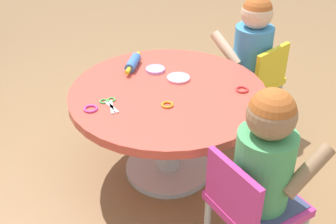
{
  "coord_description": "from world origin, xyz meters",
  "views": [
    {
      "loc": [
        -1.69,
        -0.03,
        1.44
      ],
      "look_at": [
        0.0,
        0.0,
        0.36
      ],
      "focal_mm": 44.7,
      "sensor_mm": 36.0,
      "label": 1
    }
  ],
  "objects": [
    {
      "name": "child_chair_right",
      "position": [
        0.42,
        -0.48,
        0.31
      ],
      "size": [
        0.42,
        0.42,
        0.54
      ],
      "color": "#B7B7BC",
      "rests_on": "ground"
    },
    {
      "name": "cookie_cutter_1",
      "position": [
        -0.18,
        0.33,
        0.49
      ],
      "size": [
        0.06,
        0.06,
        0.01
      ],
      "primitive_type": "torus",
      "color": "#D83FA5",
      "rests_on": "craft_table"
    },
    {
      "name": "craft_table",
      "position": [
        0.0,
        0.0,
        0.37
      ],
      "size": [
        0.92,
        0.92,
        0.48
      ],
      "color": "silver",
      "rests_on": "ground"
    },
    {
      "name": "rolling_pin",
      "position": [
        0.24,
        0.18,
        0.51
      ],
      "size": [
        0.23,
        0.07,
        0.05
      ],
      "color": "#3F72CC",
      "rests_on": "craft_table"
    },
    {
      "name": "seated_child_right",
      "position": [
        0.45,
        -0.46,
        0.53
      ],
      "size": [
        0.43,
        0.43,
        0.51
      ],
      "color": "#3F4772",
      "rests_on": "ground"
    },
    {
      "name": "child_chair_left",
      "position": [
        -0.56,
        -0.32,
        0.31
      ],
      "size": [
        0.41,
        0.41,
        0.54
      ],
      "color": "#B7B7BC",
      "rests_on": "ground"
    },
    {
      "name": "cookie_cutter_0",
      "position": [
        0.01,
        -0.34,
        0.49
      ],
      "size": [
        0.06,
        0.06,
        0.01
      ],
      "primitive_type": "torus",
      "color": "red",
      "rests_on": "craft_table"
    },
    {
      "name": "playdough_blob_1",
      "position": [
        0.11,
        -0.05,
        0.49
      ],
      "size": [
        0.11,
        0.11,
        0.01
      ],
      "primitive_type": "cylinder",
      "color": "pink",
      "rests_on": "craft_table"
    },
    {
      "name": "cookie_cutter_2",
      "position": [
        -0.14,
        0.0,
        0.49
      ],
      "size": [
        0.05,
        0.05,
        0.01
      ],
      "primitive_type": "torus",
      "color": "orange",
      "rests_on": "craft_table"
    },
    {
      "name": "craft_scissors",
      "position": [
        -0.13,
        0.26,
        0.48
      ],
      "size": [
        0.14,
        0.11,
        0.01
      ],
      "color": "silver",
      "rests_on": "craft_table"
    },
    {
      "name": "playdough_blob_0",
      "position": [
        0.2,
        0.07,
        0.49
      ],
      "size": [
        0.1,
        0.1,
        0.01
      ],
      "primitive_type": "cylinder",
      "color": "#CC99E5",
      "rests_on": "craft_table"
    },
    {
      "name": "ground_plane",
      "position": [
        0.0,
        0.0,
        0.0
      ],
      "size": [
        10.0,
        10.0,
        0.0
      ],
      "primitive_type": "plane",
      "color": "olive"
    },
    {
      "name": "seated_child_left",
      "position": [
        -0.54,
        -0.35,
        0.53
      ],
      "size": [
        0.41,
        0.44,
        0.51
      ],
      "color": "#3F4772",
      "rests_on": "ground"
    }
  ]
}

